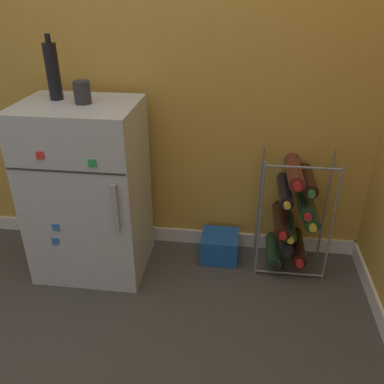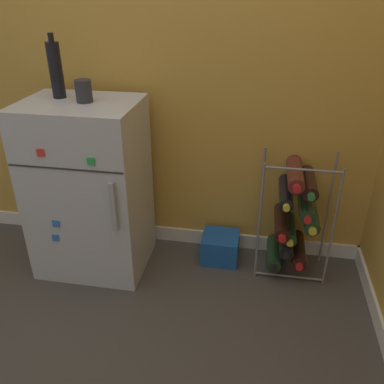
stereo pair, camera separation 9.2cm
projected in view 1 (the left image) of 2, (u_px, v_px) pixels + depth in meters
ground_plane at (178, 309)px, 2.04m from camera, size 14.00×14.00×0.00m
wall_back at (194, 31)px, 2.01m from camera, size 6.95×0.07×2.50m
mini_fridge at (88, 191)px, 2.15m from camera, size 0.58×0.48×0.94m
wine_rack at (293, 214)px, 2.19m from camera, size 0.38×0.33×0.68m
soda_box at (220, 246)px, 2.38m from camera, size 0.21×0.20×0.16m
fridge_top_cup at (82, 92)px, 1.90m from camera, size 0.08×0.08×0.11m
fridge_top_bottle at (53, 71)px, 1.93m from camera, size 0.06×0.06×0.30m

